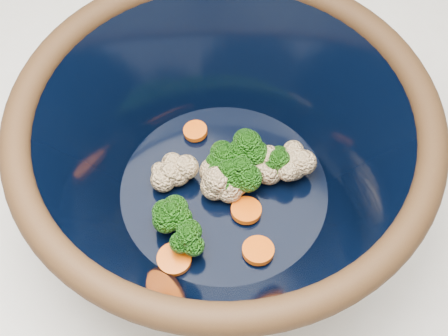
% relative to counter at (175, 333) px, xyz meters
% --- Properties ---
extents(counter, '(1.20, 1.20, 0.90)m').
position_rel_counter_xyz_m(counter, '(0.00, 0.00, 0.00)').
color(counter, beige).
rests_on(counter, ground).
extents(mixing_bowl, '(0.46, 0.46, 0.17)m').
position_rel_counter_xyz_m(mixing_bowl, '(0.07, 0.04, 0.54)').
color(mixing_bowl, black).
rests_on(mixing_bowl, counter).
extents(vegetable_pile, '(0.15, 0.18, 0.05)m').
position_rel_counter_xyz_m(vegetable_pile, '(0.08, 0.04, 0.51)').
color(vegetable_pile, '#608442').
rests_on(vegetable_pile, mixing_bowl).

